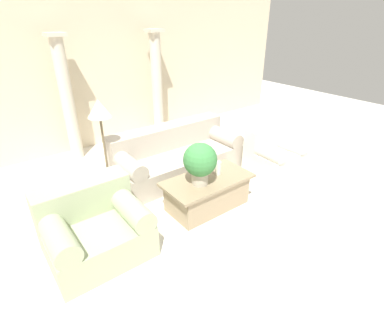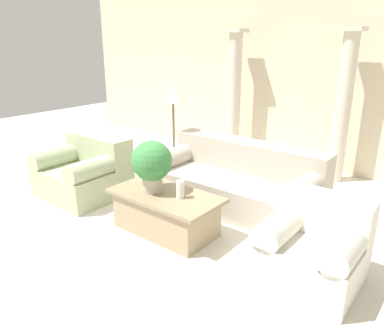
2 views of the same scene
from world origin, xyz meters
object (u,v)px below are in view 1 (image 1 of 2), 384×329
at_px(loveseat, 93,226).
at_px(armchair, 273,153).
at_px(sofa_long, 175,155).
at_px(coffee_table, 207,192).
at_px(potted_plant, 200,161).
at_px(floor_lamp, 100,116).

height_order(loveseat, armchair, loveseat).
bearing_deg(loveseat, sofa_long, 29.02).
xyz_separation_m(coffee_table, potted_plant, (-0.17, -0.03, 0.58)).
height_order(sofa_long, potted_plant, potted_plant).
height_order(loveseat, potted_plant, potted_plant).
bearing_deg(armchair, potted_plant, -173.86).
bearing_deg(floor_lamp, coffee_table, -52.21).
bearing_deg(coffee_table, sofa_long, 78.50).
relative_size(loveseat, coffee_table, 0.86).
distance_m(loveseat, potted_plant, 1.58).
bearing_deg(sofa_long, coffee_table, -101.50).
height_order(potted_plant, armchair, potted_plant).
xyz_separation_m(coffee_table, armchair, (1.69, 0.17, 0.11)).
height_order(potted_plant, floor_lamp, floor_lamp).
distance_m(sofa_long, coffee_table, 1.21).
bearing_deg(armchair, floor_lamp, 157.53).
distance_m(loveseat, armchair, 3.35).
distance_m(potted_plant, floor_lamp, 1.61).
height_order(floor_lamp, armchair, floor_lamp).
relative_size(loveseat, floor_lamp, 0.74).
height_order(loveseat, floor_lamp, floor_lamp).
relative_size(sofa_long, armchair, 2.61).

